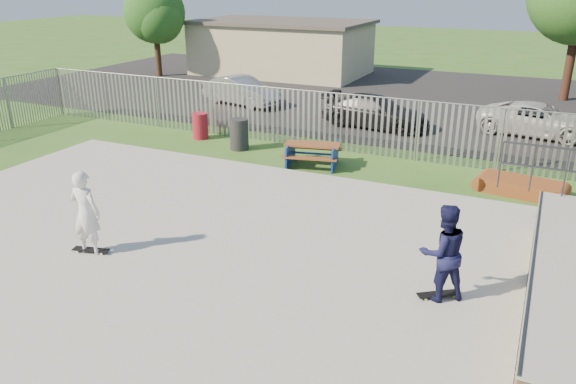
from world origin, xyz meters
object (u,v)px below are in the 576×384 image
at_px(car_white, 538,120).
at_px(picnic_table, 312,154).
at_px(funbox, 521,187).
at_px(skater_navy, 443,252).
at_px(trash_bin_grey, 239,134).
at_px(car_dark, 375,112).
at_px(skater_white, 86,213).
at_px(trash_bin_red, 200,126).
at_px(car_silver, 241,91).
at_px(tree_left, 155,13).

bearing_deg(car_white, picnic_table, 145.61).
bearing_deg(funbox, skater_navy, -89.31).
bearing_deg(trash_bin_grey, picnic_table, -11.17).
bearing_deg(car_dark, picnic_table, -178.58).
relative_size(skater_navy, skater_white, 1.00).
bearing_deg(skater_white, car_white, -123.82).
xyz_separation_m(funbox, car_dark, (-5.85, 5.39, 0.44)).
xyz_separation_m(trash_bin_red, skater_white, (3.19, -9.10, 0.59)).
xyz_separation_m(car_silver, skater_white, (4.68, -14.85, 0.40)).
xyz_separation_m(car_dark, car_white, (5.95, 1.40, -0.02)).
distance_m(car_white, tree_left, 22.20).
bearing_deg(trash_bin_grey, funbox, -2.65).
distance_m(picnic_table, car_silver, 9.55).
bearing_deg(car_silver, funbox, -104.76).
xyz_separation_m(car_dark, skater_navy, (4.88, -12.09, 0.43)).
relative_size(trash_bin_red, tree_left, 0.18).
height_order(car_white, tree_left, tree_left).
height_order(picnic_table, trash_bin_grey, trash_bin_grey).
relative_size(trash_bin_red, car_silver, 0.24).
height_order(trash_bin_red, car_dark, car_dark).
bearing_deg(car_white, funbox, -172.81).
bearing_deg(tree_left, trash_bin_red, -46.93).
distance_m(funbox, trash_bin_grey, 9.29).
bearing_deg(skater_navy, car_dark, -103.37).
distance_m(trash_bin_red, tree_left, 15.04).
height_order(trash_bin_red, tree_left, tree_left).
bearing_deg(skater_white, car_silver, -77.43).
relative_size(trash_bin_red, trash_bin_grey, 0.89).
relative_size(car_white, tree_left, 0.79).
distance_m(trash_bin_red, trash_bin_grey, 2.11).
height_order(funbox, trash_bin_red, trash_bin_red).
xyz_separation_m(picnic_table, car_dark, (0.40, 5.55, 0.27)).
relative_size(picnic_table, car_dark, 0.47).
height_order(trash_bin_grey, skater_white, skater_white).
relative_size(trash_bin_red, skater_white, 0.52).
height_order(car_dark, skater_white, skater_white).
relative_size(car_silver, car_dark, 0.92).
xyz_separation_m(trash_bin_red, car_white, (11.39, 5.75, 0.14)).
bearing_deg(car_white, skater_navy, -176.54).
distance_m(trash_bin_red, car_silver, 5.95).
xyz_separation_m(funbox, trash_bin_grey, (-9.28, 0.43, 0.34)).
bearing_deg(skater_white, skater_navy, -174.19).
xyz_separation_m(trash_bin_grey, car_white, (9.37, 6.36, 0.08)).
bearing_deg(trash_bin_grey, car_silver, 118.87).
xyz_separation_m(funbox, tree_left, (-21.33, 11.77, 3.48)).
bearing_deg(picnic_table, car_silver, 120.42).
relative_size(trash_bin_red, car_white, 0.22).
relative_size(trash_bin_red, car_dark, 0.22).
relative_size(car_dark, car_white, 1.00).
distance_m(car_white, skater_white, 16.97).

